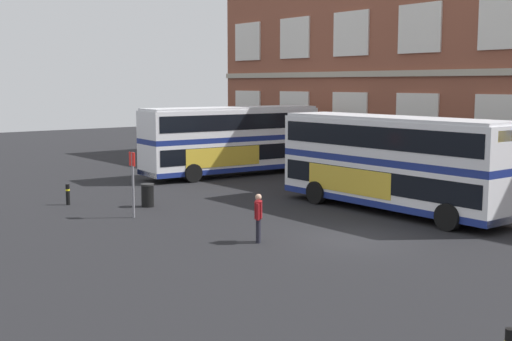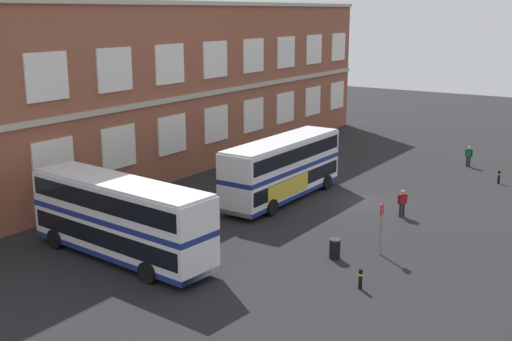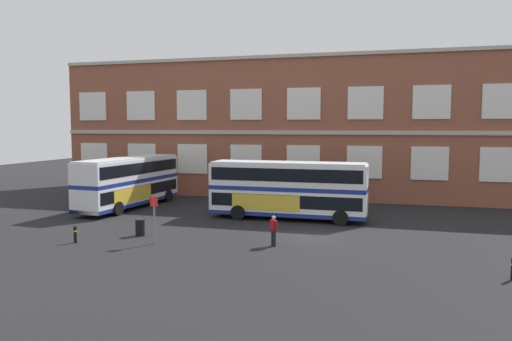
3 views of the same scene
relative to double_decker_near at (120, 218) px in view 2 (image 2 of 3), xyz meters
name	(u,v)px [view 2 (image 2 of 3)]	position (x,y,z in m)	size (l,w,h in m)	color
ground_plane	(340,197)	(15.97, -4.31, -2.15)	(120.00, 120.00, 0.00)	black
brick_terminal_building	(154,89)	(15.48, 11.67, 4.14)	(52.85, 8.19, 12.87)	brown
double_decker_near	(120,218)	(0.00, 0.00, 0.00)	(3.55, 11.18, 4.07)	silver
double_decker_middle	(283,168)	(13.36, -1.37, 0.00)	(11.02, 2.93, 4.07)	silver
waiting_passenger	(402,202)	(14.23, -9.34, -1.22)	(0.54, 0.51, 1.70)	black
second_passenger	(469,155)	(29.58, -9.03, -1.22)	(0.25, 0.63, 1.70)	black
bus_stand_flag	(381,224)	(7.71, -10.67, -0.51)	(0.44, 0.10, 2.70)	slate
station_litter_bin	(335,249)	(5.89, -8.99, -1.63)	(0.60, 0.60, 1.03)	black
safety_bollard_west	(360,279)	(3.25, -11.60, -1.66)	(0.19, 0.19, 0.95)	black
safety_bollard_east	(499,177)	(25.51, -12.36, -1.66)	(0.19, 0.19, 0.95)	black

